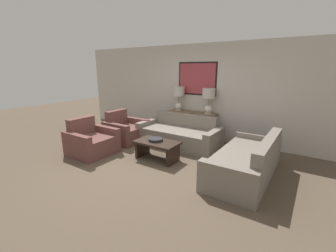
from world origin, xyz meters
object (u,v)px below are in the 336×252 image
object	(u,v)px
table_lamp_right	(209,97)
decorative_bowl	(156,140)
couch_by_back_wall	(179,135)
coffee_table	(157,147)
table_lamp_left	(179,95)
armchair_near_camera	(91,142)
couch_by_side	(247,162)
console_table	(192,125)
armchair_near_back_wall	(126,131)

from	to	relation	value
table_lamp_right	decorative_bowl	size ratio (longest dim) A/B	2.12
couch_by_back_wall	coffee_table	distance (m)	1.10
table_lamp_left	coffee_table	xyz separation A→B (m)	(0.55, -1.82, -0.95)
armchair_near_camera	decorative_bowl	bearing A→B (deg)	22.22
table_lamp_left	table_lamp_right	size ratio (longest dim) A/B	1.00
couch_by_side	decorative_bowl	distance (m)	1.96
table_lamp_left	couch_by_back_wall	bearing A→B (deg)	-57.12
table_lamp_right	armchair_near_camera	size ratio (longest dim) A/B	0.71
coffee_table	couch_by_back_wall	bearing A→B (deg)	94.35
coffee_table	decorative_bowl	world-z (taller)	decorative_bowl
decorative_bowl	console_table	bearing A→B (deg)	90.98
couch_by_side	armchair_near_back_wall	distance (m)	3.41
coffee_table	couch_by_side	bearing A→B (deg)	9.27
decorative_bowl	table_lamp_right	bearing A→B (deg)	76.29
coffee_table	armchair_near_camera	world-z (taller)	armchair_near_camera
couch_by_side	armchair_near_camera	bearing A→B (deg)	-165.42
table_lamp_left	armchair_near_back_wall	distance (m)	1.85
table_lamp_right	armchair_near_camera	distance (m)	3.21
console_table	armchair_near_camera	size ratio (longest dim) A/B	1.44
couch_by_back_wall	armchair_near_camera	xyz separation A→B (m)	(-1.43, -1.67, 0.01)
console_table	decorative_bowl	world-z (taller)	console_table
table_lamp_left	couch_by_back_wall	world-z (taller)	table_lamp_left
table_lamp_right	console_table	bearing A→B (deg)	180.00
table_lamp_left	couch_by_side	size ratio (longest dim) A/B	0.32
coffee_table	armchair_near_back_wall	distance (m)	1.62
table_lamp_left	armchair_near_back_wall	world-z (taller)	table_lamp_left
table_lamp_left	armchair_near_camera	xyz separation A→B (m)	(-0.96, -2.40, -0.96)
armchair_near_back_wall	armchair_near_camera	xyz separation A→B (m)	(0.00, -1.15, 0.00)
table_lamp_right	couch_by_side	world-z (taller)	table_lamp_right
decorative_bowl	armchair_near_camera	bearing A→B (deg)	-157.78
coffee_table	armchair_near_camera	xyz separation A→B (m)	(-1.52, -0.58, -0.01)
couch_by_back_wall	armchair_near_back_wall	bearing A→B (deg)	-160.11
decorative_bowl	coffee_table	bearing A→B (deg)	-22.47
decorative_bowl	couch_by_side	bearing A→B (deg)	8.39
table_lamp_right	coffee_table	distance (m)	2.09
console_table	armchair_near_back_wall	world-z (taller)	armchair_near_back_wall
coffee_table	armchair_near_back_wall	xyz separation A→B (m)	(-1.52, 0.58, -0.01)
console_table	couch_by_back_wall	xyz separation A→B (m)	(0.00, -0.73, -0.12)
couch_by_back_wall	armchair_near_back_wall	world-z (taller)	armchair_near_back_wall
table_lamp_right	couch_by_side	bearing A→B (deg)	-45.46
table_lamp_left	table_lamp_right	bearing A→B (deg)	0.00
table_lamp_left	armchair_near_camera	world-z (taller)	table_lamp_left
console_table	couch_by_side	bearing A→B (deg)	-37.70
table_lamp_left	armchair_near_camera	distance (m)	2.76
table_lamp_right	armchair_near_back_wall	world-z (taller)	table_lamp_right
table_lamp_left	armchair_near_camera	bearing A→B (deg)	-111.90
coffee_table	table_lamp_right	bearing A→B (deg)	78.02
table_lamp_right	armchair_near_camera	world-z (taller)	table_lamp_right
couch_by_side	coffee_table	distance (m)	1.90
console_table	decorative_bowl	xyz separation A→B (m)	(0.03, -1.80, 0.06)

